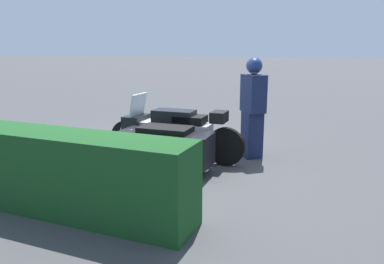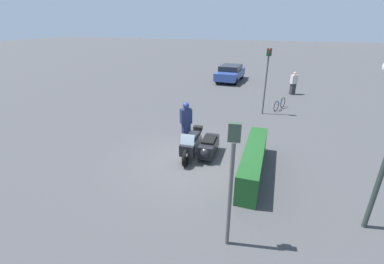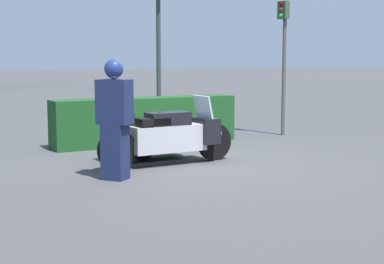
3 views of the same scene
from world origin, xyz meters
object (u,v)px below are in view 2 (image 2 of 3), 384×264
(traffic_light_far, at_px, (267,73))
(parked_car_background, at_px, (230,73))
(pedestrian_bystander, at_px, (293,83))
(hedge_bush_curbside, at_px, (253,161))
(bicycle_parked, at_px, (280,104))
(police_motorcycle, at_px, (201,145))
(officer_rider, at_px, (186,121))
(traffic_light_near, at_px, (232,169))

(traffic_light_far, relative_size, parked_car_background, 0.78)
(parked_car_background, bearing_deg, pedestrian_bystander, -119.58)
(hedge_bush_curbside, xyz_separation_m, bicycle_parked, (-8.07, 0.76, -0.18))
(police_motorcycle, distance_m, pedestrian_bystander, 12.12)
(police_motorcycle, height_order, bicycle_parked, police_motorcycle)
(hedge_bush_curbside, height_order, traffic_light_far, traffic_light_far)
(police_motorcycle, distance_m, hedge_bush_curbside, 2.20)
(officer_rider, bearing_deg, parked_car_background, 143.31)
(police_motorcycle, xyz_separation_m, traffic_light_far, (-6.16, 1.94, 1.94))
(officer_rider, bearing_deg, hedge_bush_curbside, 20.12)
(traffic_light_near, height_order, traffic_light_far, traffic_light_far)
(pedestrian_bystander, bearing_deg, parked_car_background, 20.91)
(traffic_light_far, bearing_deg, traffic_light_near, -10.44)
(traffic_light_near, height_order, pedestrian_bystander, traffic_light_near)
(traffic_light_far, bearing_deg, police_motorcycle, -27.60)
(police_motorcycle, bearing_deg, bicycle_parked, 156.60)
(officer_rider, xyz_separation_m, hedge_bush_curbside, (1.88, 3.16, -0.45))
(hedge_bush_curbside, relative_size, pedestrian_bystander, 2.40)
(traffic_light_near, relative_size, parked_car_background, 0.66)
(hedge_bush_curbside, relative_size, traffic_light_far, 1.08)
(officer_rider, relative_size, parked_car_background, 0.38)
(officer_rider, distance_m, traffic_light_far, 5.94)
(officer_rider, distance_m, traffic_light_near, 6.12)
(hedge_bush_curbside, distance_m, pedestrian_bystander, 12.28)
(traffic_light_near, bearing_deg, traffic_light_far, -8.49)
(officer_rider, xyz_separation_m, traffic_light_far, (-4.92, 3.00, 1.46))
(officer_rider, distance_m, bicycle_parked, 7.35)
(police_motorcycle, distance_m, traffic_light_near, 4.71)
(traffic_light_near, bearing_deg, bicycle_parked, -13.04)
(traffic_light_near, relative_size, pedestrian_bystander, 1.86)
(police_motorcycle, xyz_separation_m, traffic_light_near, (4.02, 1.88, 1.59))
(pedestrian_bystander, bearing_deg, bicycle_parked, 131.54)
(traffic_light_far, bearing_deg, pedestrian_bystander, 151.79)
(police_motorcycle, xyz_separation_m, pedestrian_bystander, (-11.54, 3.70, 0.37))
(officer_rider, height_order, pedestrian_bystander, officer_rider)
(pedestrian_bystander, bearing_deg, police_motorcycle, 125.30)
(traffic_light_near, xyz_separation_m, traffic_light_far, (-10.18, 0.06, 0.35))
(police_motorcycle, height_order, traffic_light_far, traffic_light_far)
(hedge_bush_curbside, height_order, bicycle_parked, hedge_bush_curbside)
(traffic_light_near, bearing_deg, hedge_bush_curbside, -11.92)
(parked_car_background, bearing_deg, hedge_bush_curbside, -163.84)
(pedestrian_bystander, relative_size, bicycle_parked, 1.11)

